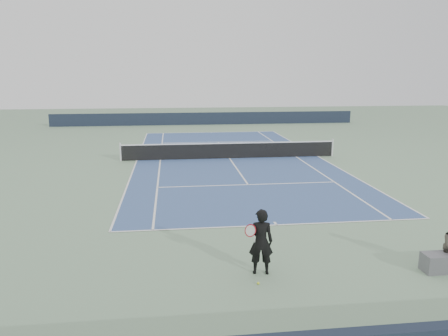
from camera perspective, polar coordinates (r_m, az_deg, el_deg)
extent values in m
plane|color=gray|center=(26.20, 0.72, 1.25)|extent=(80.00, 80.00, 0.00)
cube|color=#385385|center=(26.20, 0.72, 1.27)|extent=(10.97, 23.77, 0.01)
cylinder|color=silver|center=(26.05, -13.38, 2.05)|extent=(0.10, 0.10, 1.07)
cylinder|color=silver|center=(27.69, 13.98, 2.61)|extent=(0.10, 0.10, 1.07)
cube|color=black|center=(26.12, 0.72, 2.25)|extent=(12.80, 0.03, 0.90)
cube|color=white|center=(26.04, 0.72, 3.26)|extent=(12.80, 0.04, 0.06)
cube|color=black|center=(43.73, -2.42, 6.47)|extent=(30.00, 0.25, 1.20)
imported|color=black|center=(11.18, 4.83, -9.55)|extent=(0.70, 0.54, 1.71)
torus|color=maroon|center=(10.97, 3.46, -8.16)|extent=(0.34, 0.18, 0.36)
cylinder|color=white|center=(10.97, 3.46, -8.16)|extent=(0.29, 0.14, 0.32)
cylinder|color=white|center=(11.11, 4.03, -9.33)|extent=(0.08, 0.13, 0.27)
sphere|color=yellow|center=(10.95, 4.50, -14.76)|extent=(0.07, 0.07, 0.07)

